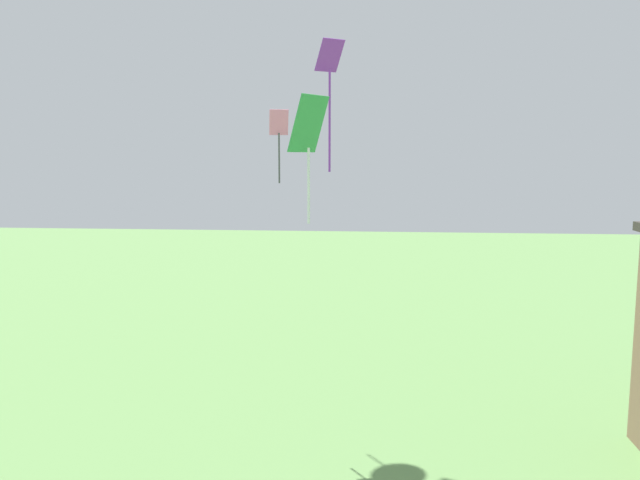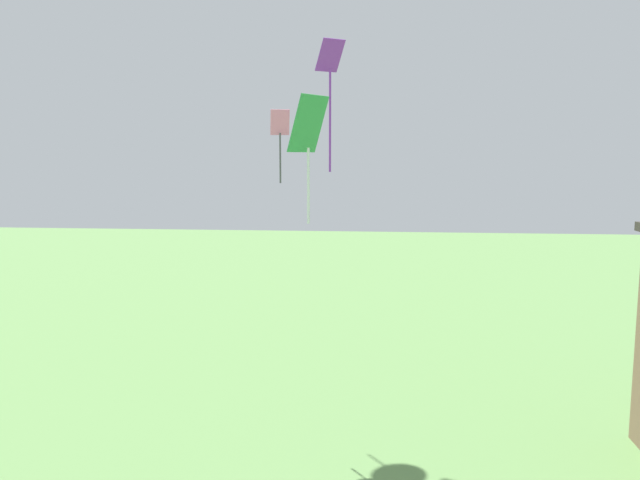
{
  "view_description": "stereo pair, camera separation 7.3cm",
  "coord_description": "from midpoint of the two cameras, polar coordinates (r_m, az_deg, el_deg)",
  "views": [
    {
      "loc": [
        1.14,
        -4.71,
        7.64
      ],
      "look_at": [
        0.0,
        7.68,
        6.0
      ],
      "focal_mm": 35.0,
      "sensor_mm": 36.0,
      "label": 1
    },
    {
      "loc": [
        1.22,
        -4.7,
        7.64
      ],
      "look_at": [
        0.0,
        7.68,
        6.0
      ],
      "focal_mm": 35.0,
      "sensor_mm": 36.0,
      "label": 2
    }
  ],
  "objects": [
    {
      "name": "kite_pink_diamond",
      "position": [
        17.69,
        -3.55,
        9.69
      ],
      "size": [
        0.57,
        0.38,
        2.04
      ],
      "color": "pink"
    },
    {
      "name": "kite_green_diamond",
      "position": [
        11.65,
        -0.9,
        9.6
      ],
      "size": [
        0.74,
        0.86,
        2.37
      ],
      "color": "green"
    },
    {
      "name": "kite_purple_streamer",
      "position": [
        14.24,
        1.08,
        14.24
      ],
      "size": [
        0.69,
        0.66,
        2.88
      ],
      "color": "purple"
    }
  ]
}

